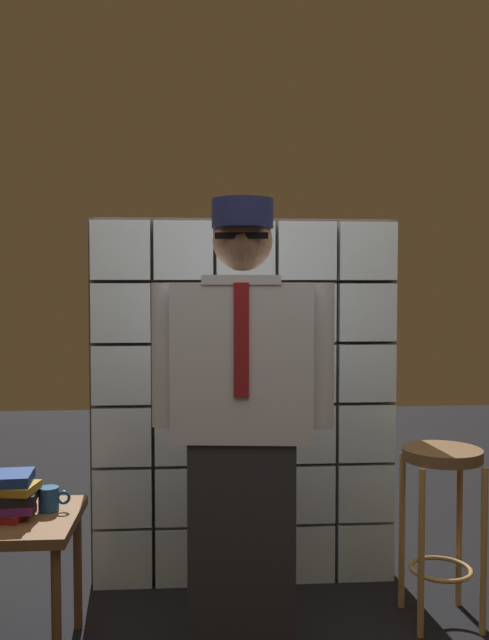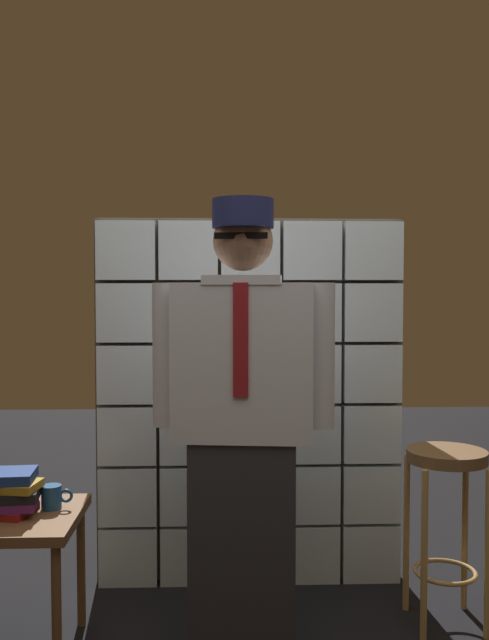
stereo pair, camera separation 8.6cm
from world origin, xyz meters
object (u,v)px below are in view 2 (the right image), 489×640
Objects in this scene: side_table at (13,533)px; book_stack at (8,493)px; coffee_mug at (52,497)px; standing_person at (243,420)px; bar_stool at (446,494)px.

book_stack reaches higher than side_table.
side_table is at bearing -157.71° from coffee_mug.
standing_person is at bearing -1.71° from book_stack.
book_stack is at bearing -175.71° from standing_person.
bar_stool is 5.99× the size of coffee_mug.
bar_stool is at bearing 4.15° from coffee_mug.
book_stack reaches higher than coffee_mug.
bar_stool is 2.87× the size of book_stack.
book_stack is 2.09× the size of coffee_mug.
standing_person is 2.37× the size of bar_stool.
side_table is 2.13× the size of book_stack.
book_stack is (-0.01, -0.01, 0.16)m from side_table.
coffee_mug is at bearing 22.29° from side_table.
coffee_mug is (-0.76, 0.10, -0.32)m from standing_person.
coffee_mug is at bearing 24.70° from book_stack.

